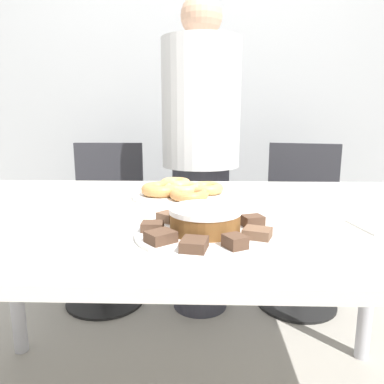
# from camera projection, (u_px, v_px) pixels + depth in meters

# --- Properties ---
(wall_back) EXTENTS (8.00, 0.05, 2.60)m
(wall_back) POSITION_uv_depth(u_px,v_px,m) (195.00, 76.00, 2.54)
(wall_back) COLOR #A8AAAD
(wall_back) RESTS_ON ground_plane
(table) EXTENTS (1.64, 0.98, 0.77)m
(table) POSITION_uv_depth(u_px,v_px,m) (184.00, 239.00, 1.11)
(table) COLOR silver
(table) RESTS_ON ground_plane
(person_standing) EXTENTS (0.39, 0.39, 1.61)m
(person_standing) POSITION_uv_depth(u_px,v_px,m) (201.00, 156.00, 1.92)
(person_standing) COLOR #383842
(person_standing) RESTS_ON ground_plane
(office_chair_left) EXTENTS (0.44, 0.44, 0.89)m
(office_chair_left) POSITION_uv_depth(u_px,v_px,m) (105.00, 228.00, 2.12)
(office_chair_left) COLOR black
(office_chair_left) RESTS_ON ground_plane
(office_chair_right) EXTENTS (0.53, 0.53, 0.89)m
(office_chair_right) POSITION_uv_depth(u_px,v_px,m) (300.00, 229.00, 2.08)
(office_chair_right) COLOR black
(office_chair_right) RESTS_ON ground_plane
(plate_cake) EXTENTS (0.33, 0.33, 0.01)m
(plate_cake) POSITION_uv_depth(u_px,v_px,m) (205.00, 233.00, 0.87)
(plate_cake) COLOR white
(plate_cake) RESTS_ON table
(plate_donuts) EXTENTS (0.35, 0.35, 0.01)m
(plate_donuts) POSITION_uv_depth(u_px,v_px,m) (183.00, 195.00, 1.28)
(plate_donuts) COLOR white
(plate_donuts) RESTS_ON table
(frosted_cake) EXTENTS (0.17, 0.17, 0.06)m
(frosted_cake) POSITION_uv_depth(u_px,v_px,m) (205.00, 219.00, 0.87)
(frosted_cake) COLOR brown
(frosted_cake) RESTS_ON plate_cake
(lamington_0) EXTENTS (0.08, 0.07, 0.02)m
(lamington_0) POSITION_uv_depth(u_px,v_px,m) (161.00, 237.00, 0.80)
(lamington_0) COLOR #513828
(lamington_0) RESTS_ON plate_cake
(lamington_1) EXTENTS (0.06, 0.07, 0.02)m
(lamington_1) POSITION_uv_depth(u_px,v_px,m) (194.00, 244.00, 0.75)
(lamington_1) COLOR #513828
(lamington_1) RESTS_ON plate_cake
(lamington_2) EXTENTS (0.06, 0.06, 0.03)m
(lamington_2) POSITION_uv_depth(u_px,v_px,m) (235.00, 241.00, 0.76)
(lamington_2) COLOR #513828
(lamington_2) RESTS_ON plate_cake
(lamington_3) EXTENTS (0.07, 0.07, 0.02)m
(lamington_3) POSITION_uv_depth(u_px,v_px,m) (257.00, 233.00, 0.82)
(lamington_3) COLOR brown
(lamington_3) RESTS_ON plate_cake
(lamington_4) EXTENTS (0.06, 0.05, 0.03)m
(lamington_4) POSITION_uv_depth(u_px,v_px,m) (253.00, 221.00, 0.91)
(lamington_4) COLOR #513828
(lamington_4) RESTS_ON plate_cake
(lamington_5) EXTENTS (0.06, 0.06, 0.02)m
(lamington_5) POSITION_uv_depth(u_px,v_px,m) (229.00, 214.00, 0.97)
(lamington_5) COLOR brown
(lamington_5) RESTS_ON plate_cake
(lamington_6) EXTENTS (0.05, 0.06, 0.03)m
(lamington_6) POSITION_uv_depth(u_px,v_px,m) (197.00, 212.00, 0.99)
(lamington_6) COLOR #513828
(lamington_6) RESTS_ON plate_cake
(lamington_7) EXTENTS (0.06, 0.06, 0.02)m
(lamington_7) POSITION_uv_depth(u_px,v_px,m) (168.00, 217.00, 0.95)
(lamington_7) COLOR brown
(lamington_7) RESTS_ON plate_cake
(lamington_8) EXTENTS (0.05, 0.04, 0.02)m
(lamington_8) POSITION_uv_depth(u_px,v_px,m) (152.00, 226.00, 0.87)
(lamington_8) COLOR #513828
(lamington_8) RESTS_ON plate_cake
(donut_0) EXTENTS (0.13, 0.13, 0.04)m
(donut_0) POSITION_uv_depth(u_px,v_px,m) (183.00, 189.00, 1.27)
(donut_0) COLOR #E5AD66
(donut_0) RESTS_ON plate_donuts
(donut_1) EXTENTS (0.11, 0.11, 0.04)m
(donut_1) POSITION_uv_depth(u_px,v_px,m) (175.00, 184.00, 1.37)
(donut_1) COLOR tan
(donut_1) RESTS_ON plate_donuts
(donut_2) EXTENTS (0.13, 0.13, 0.04)m
(donut_2) POSITION_uv_depth(u_px,v_px,m) (161.00, 189.00, 1.26)
(donut_2) COLOR #D18E4C
(donut_2) RESTS_ON plate_donuts
(donut_3) EXTENTS (0.12, 0.12, 0.03)m
(donut_3) POSITION_uv_depth(u_px,v_px,m) (189.00, 194.00, 1.20)
(donut_3) COLOR #C68447
(donut_3) RESTS_ON plate_donuts
(donut_4) EXTENTS (0.12, 0.12, 0.03)m
(donut_4) POSITION_uv_depth(u_px,v_px,m) (207.00, 188.00, 1.29)
(donut_4) COLOR tan
(donut_4) RESTS_ON plate_donuts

